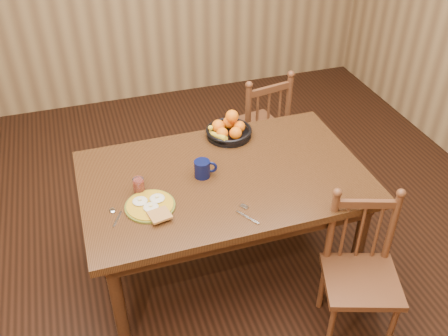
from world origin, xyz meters
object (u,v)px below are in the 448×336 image
object	(u,v)px
coffee_mug	(203,168)
fruit_bowl	(229,130)
chair_far	(257,129)
chair_near	(360,273)
dining_table	(224,187)
breakfast_plate	(151,206)

from	to	relation	value
coffee_mug	fruit_bowl	xyz separation A→B (m)	(0.27, 0.35, -0.00)
chair_far	fruit_bowl	size ratio (longest dim) A/B	3.17
chair_far	chair_near	xyz separation A→B (m)	(0.02, -1.50, -0.03)
dining_table	coffee_mug	size ratio (longest dim) A/B	12.00
dining_table	breakfast_plate	distance (m)	0.48
chair_near	breakfast_plate	distance (m)	1.17
chair_far	fruit_bowl	xyz separation A→B (m)	(-0.39, -0.48, 0.35)
coffee_mug	dining_table	bearing A→B (deg)	-14.88
dining_table	coffee_mug	world-z (taller)	coffee_mug
chair_far	breakfast_plate	distance (m)	1.45
chair_far	coffee_mug	bearing A→B (deg)	41.17
chair_far	coffee_mug	world-z (taller)	chair_far
dining_table	breakfast_plate	bearing A→B (deg)	-161.59
chair_far	fruit_bowl	bearing A→B (deg)	40.42
chair_near	breakfast_plate	size ratio (longest dim) A/B	2.92
dining_table	coffee_mug	xyz separation A→B (m)	(-0.11, 0.03, 0.14)
chair_far	chair_near	bearing A→B (deg)	80.21
chair_far	coffee_mug	distance (m)	1.12
coffee_mug	chair_far	bearing A→B (deg)	51.70
fruit_bowl	chair_near	bearing A→B (deg)	-68.17
chair_far	coffee_mug	size ratio (longest dim) A/B	6.89
breakfast_plate	coffee_mug	xyz separation A→B (m)	(0.33, 0.18, 0.04)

